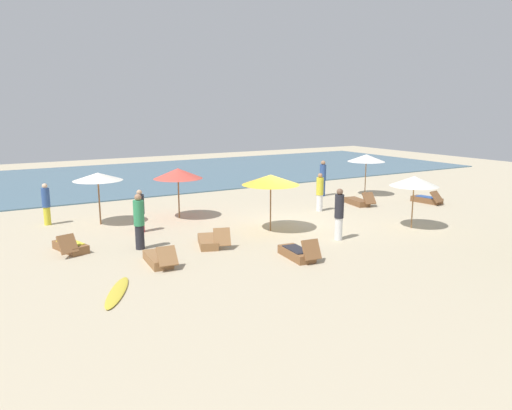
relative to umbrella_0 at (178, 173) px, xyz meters
name	(u,v)px	position (x,y,z in m)	size (l,w,h in m)	color
ground_plane	(288,226)	(3.29, -3.64, -1.97)	(60.00, 60.00, 0.00)	#BCAD8E
ocean_water	(152,175)	(3.29, 13.36, -1.94)	(48.00, 16.00, 0.06)	#476B7F
umbrella_0	(178,173)	(0.00, 0.00, 0.00)	(2.11, 2.11, 2.19)	brown
umbrella_1	(98,177)	(-3.26, 0.55, 0.03)	(2.00, 2.00, 2.16)	brown
umbrella_2	(271,180)	(2.24, -3.93, 0.06)	(2.24, 2.24, 2.23)	brown
umbrella_3	(366,158)	(10.82, 0.02, 0.09)	(2.01, 2.01, 2.25)	olive
umbrella_4	(414,181)	(7.36, -6.44, -0.06)	(1.90, 1.90, 2.11)	olive
lounger_0	(358,202)	(8.73, -1.78, -1.80)	(0.89, 1.76, 0.70)	brown
lounger_1	(159,259)	(-2.96, -5.71, -1.80)	(0.72, 1.73, 0.69)	olive
lounger_2	(428,199)	(12.12, -3.16, -1.79)	(0.85, 1.76, 0.69)	brown
lounger_3	(70,246)	(-5.06, -2.89, -1.79)	(1.02, 1.75, 0.73)	brown
lounger_4	(298,253)	(1.11, -7.41, -1.79)	(0.75, 1.68, 0.75)	brown
lounger_5	(209,241)	(-0.74, -4.66, -1.79)	(1.10, 1.75, 0.73)	olive
person_0	(320,192)	(6.19, -1.95, -1.06)	(0.47, 0.47, 1.78)	white
person_1	(140,211)	(-2.20, -1.54, -1.13)	(0.38, 0.38, 1.67)	#BF3338
person_2	(139,221)	(-2.94, -3.79, -0.99)	(0.40, 0.40, 1.92)	#26262D
person_3	(46,204)	(-5.16, 1.57, -1.09)	(0.44, 0.44, 1.73)	yellow
person_4	(323,178)	(8.74, 1.09, -0.98)	(0.48, 0.48, 1.94)	#2D4C8C
person_5	(339,214)	(3.68, -6.32, -0.99)	(0.33, 0.33, 1.90)	white
surfboard	(117,292)	(-4.72, -7.47, -1.93)	(1.38, 2.25, 0.07)	gold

